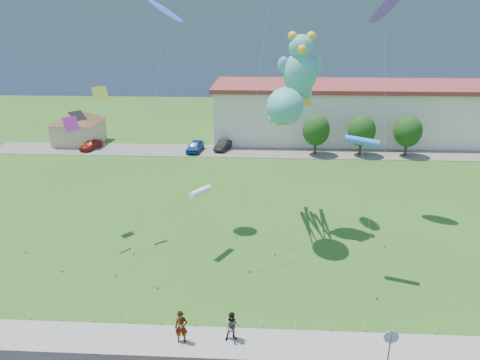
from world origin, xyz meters
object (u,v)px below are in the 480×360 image
object	(u,v)px
teddy_bear_kite	(300,67)
pedestrian_left	(181,327)
warehouse	(415,111)
parked_car_black	(223,145)
octopus_kite	(284,113)
parked_car_red	(91,145)
stop_sign	(391,341)
parked_car_blue	(195,146)
pedestrian_right	(233,327)
pavilion	(78,123)

from	to	relation	value
teddy_bear_kite	pedestrian_left	bearing A→B (deg)	-114.94
warehouse	parked_car_black	distance (m)	29.98
warehouse	octopus_kite	xyz separation A→B (m)	(-21.50, -33.21, 6.23)
parked_car_black	octopus_kite	distance (m)	27.47
pedestrian_left	warehouse	bearing A→B (deg)	53.49
parked_car_red	teddy_bear_kite	size ratio (longest dim) A/B	0.24
parked_car_black	teddy_bear_kite	xyz separation A→B (m)	(8.31, -22.92, 12.85)
stop_sign	warehouse	bearing A→B (deg)	71.10
stop_sign	parked_car_black	bearing A→B (deg)	106.88
parked_car_black	octopus_kite	size ratio (longest dim) A/B	0.32
parked_car_blue	teddy_bear_kite	bearing A→B (deg)	-54.33
teddy_bear_kite	stop_sign	bearing A→B (deg)	-77.42
warehouse	parked_car_blue	world-z (taller)	warehouse
pedestrian_left	parked_car_red	xyz separation A→B (m)	(-19.75, 37.66, -0.36)
parked_car_red	parked_car_blue	bearing A→B (deg)	12.71
pedestrian_right	parked_car_red	distance (m)	43.65
stop_sign	parked_car_red	bearing A→B (deg)	128.13
pavilion	stop_sign	size ratio (longest dim) A/B	3.68
parked_car_black	pavilion	bearing A→B (deg)	-170.08
stop_sign	parked_car_blue	bearing A→B (deg)	112.24
octopus_kite	warehouse	bearing A→B (deg)	57.08
pedestrian_left	parked_car_black	bearing A→B (deg)	85.55
pavilion	parked_car_red	distance (m)	4.82
pavilion	octopus_kite	world-z (taller)	octopus_kite
parked_car_blue	teddy_bear_kite	xyz separation A→B (m)	(12.09, -21.92, 12.75)
parked_car_blue	octopus_kite	world-z (taller)	octopus_kite
pedestrian_left	parked_car_red	world-z (taller)	pedestrian_left
warehouse	parked_car_red	distance (m)	48.16
parked_car_blue	teddy_bear_kite	size ratio (longest dim) A/B	0.27
stop_sign	parked_car_blue	world-z (taller)	stop_sign
parked_car_red	pavilion	bearing A→B (deg)	146.02
parked_car_red	parked_car_black	world-z (taller)	parked_car_red
pedestrian_right	parked_car_black	bearing A→B (deg)	83.58
parked_car_black	warehouse	bearing A→B (deg)	33.05
pedestrian_left	octopus_kite	size ratio (longest dim) A/B	0.16
parked_car_blue	parked_car_black	bearing A→B (deg)	21.54
pedestrian_left	parked_car_blue	xyz separation A→B (m)	(-4.92, 37.33, -0.27)
pavilion	parked_car_blue	distance (m)	18.13
pedestrian_right	parked_car_blue	distance (m)	37.84
pavilion	octopus_kite	size ratio (longest dim) A/B	0.74
teddy_bear_kite	parked_car_black	bearing A→B (deg)	109.92
stop_sign	pedestrian_left	xyz separation A→B (m)	(-10.92, 1.40, -0.79)
warehouse	pedestrian_left	world-z (taller)	warehouse
pavilion	teddy_bear_kite	world-z (taller)	teddy_bear_kite
pedestrian_left	octopus_kite	distance (m)	17.48
parked_car_red	pedestrian_right	bearing A→B (deg)	-44.89
pedestrian_right	octopus_kite	world-z (taller)	octopus_kite
pavilion	parked_car_black	xyz separation A→B (m)	(21.44, -2.48, -2.31)
warehouse	teddy_bear_kite	size ratio (longest dim) A/B	3.76
pedestrian_left	parked_car_red	distance (m)	42.52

